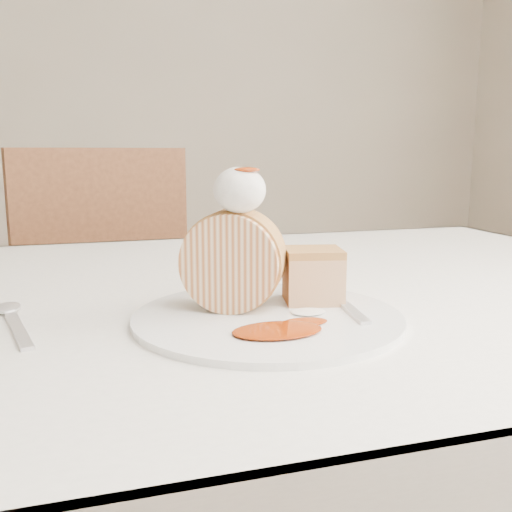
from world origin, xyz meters
name	(u,v)px	position (x,y,z in m)	size (l,w,h in m)	color
table	(228,350)	(0.00, 0.20, 0.66)	(1.40, 0.90, 0.75)	white
chair_far	(95,297)	(-0.17, 1.06, 0.54)	(0.54, 0.54, 0.94)	brown
plate	(268,317)	(0.00, 0.03, 0.75)	(0.29, 0.29, 0.01)	white
roulade_slice	(233,261)	(-0.03, 0.07, 0.81)	(0.11, 0.11, 0.06)	beige
cake_chunk	(313,279)	(0.07, 0.07, 0.78)	(0.06, 0.06, 0.05)	#B27B43
whipped_cream	(240,190)	(-0.02, 0.06, 0.89)	(0.06, 0.06, 0.05)	white
caramel_drizzle	(247,164)	(-0.02, 0.05, 0.92)	(0.03, 0.02, 0.01)	#8C2805
caramel_pool	(277,330)	(-0.01, -0.03, 0.76)	(0.09, 0.06, 0.00)	#8C2805
fork	(348,307)	(0.09, 0.03, 0.76)	(0.02, 0.17, 0.00)	silver
spoon	(18,330)	(-0.25, 0.07, 0.75)	(0.02, 0.16, 0.00)	silver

